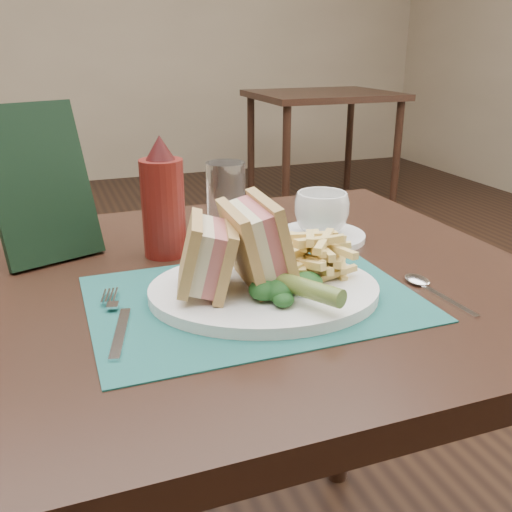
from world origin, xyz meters
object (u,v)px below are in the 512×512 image
(table_bg_right, at_px, (321,149))
(sandwich_half_b, at_px, (241,243))
(sandwich_half_a, at_px, (190,256))
(coffee_cup, at_px, (321,213))
(placemat, at_px, (253,298))
(plate, at_px, (264,290))
(table_main, at_px, (229,482))
(saucer, at_px, (320,236))
(drinking_glass, at_px, (226,201))
(ketchup_bottle, at_px, (163,197))
(check_presenter, at_px, (40,184))

(table_bg_right, height_order, sandwich_half_b, sandwich_half_b)
(sandwich_half_a, xyz_separation_m, coffee_cup, (0.27, 0.17, -0.02))
(placemat, bearing_deg, plate, 0.02)
(table_main, relative_size, table_bg_right, 1.00)
(sandwich_half_a, bearing_deg, saucer, 47.86)
(placemat, relative_size, saucer, 2.77)
(sandwich_half_a, height_order, coffee_cup, sandwich_half_a)
(sandwich_half_b, height_order, drinking_glass, sandwich_half_b)
(plate, bearing_deg, saucer, 61.44)
(ketchup_bottle, bearing_deg, plate, -66.72)
(saucer, distance_m, check_presenter, 0.45)
(plate, height_order, drinking_glass, drinking_glass)
(sandwich_half_a, distance_m, drinking_glass, 0.26)
(sandwich_half_b, relative_size, coffee_cup, 1.28)
(plate, distance_m, sandwich_half_a, 0.11)
(placemat, height_order, plate, plate)
(drinking_glass, bearing_deg, table_bg_right, 60.24)
(placemat, height_order, drinking_glass, drinking_glass)
(sandwich_half_b, bearing_deg, check_presenter, 135.60)
(table_bg_right, distance_m, saucer, 2.98)
(placemat, distance_m, coffee_cup, 0.27)
(saucer, relative_size, ketchup_bottle, 0.81)
(table_bg_right, bearing_deg, ketchup_bottle, -121.21)
(sandwich_half_b, distance_m, drinking_glass, 0.24)
(coffee_cup, distance_m, ketchup_bottle, 0.27)
(ketchup_bottle, bearing_deg, coffee_cup, -3.95)
(coffee_cup, bearing_deg, table_main, -154.58)
(saucer, bearing_deg, plate, -133.23)
(plate, distance_m, drinking_glass, 0.25)
(sandwich_half_b, bearing_deg, saucer, 43.19)
(plate, xyz_separation_m, drinking_glass, (0.03, 0.24, 0.06))
(placemat, relative_size, drinking_glass, 3.19)
(sandwich_half_b, bearing_deg, drinking_glass, 79.46)
(table_bg_right, bearing_deg, check_presenter, -124.42)
(ketchup_bottle, bearing_deg, table_bg_right, 58.79)
(saucer, bearing_deg, sandwich_half_b, -139.02)
(plate, height_order, check_presenter, check_presenter)
(plate, bearing_deg, placemat, -165.32)
(saucer, xyz_separation_m, ketchup_bottle, (-0.26, 0.02, 0.09))
(check_presenter, bearing_deg, saucer, -29.85)
(drinking_glass, relative_size, check_presenter, 0.55)
(placemat, distance_m, sandwich_half_b, 0.08)
(table_main, relative_size, check_presenter, 3.78)
(table_bg_right, height_order, saucer, saucer)
(ketchup_bottle, distance_m, check_presenter, 0.18)
(placemat, bearing_deg, saucer, 44.34)
(table_bg_right, distance_m, drinking_glass, 3.01)
(table_bg_right, xyz_separation_m, ketchup_bottle, (-1.59, -2.62, 0.47))
(table_bg_right, bearing_deg, sandwich_half_a, -119.55)
(saucer, bearing_deg, drinking_glass, 158.42)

